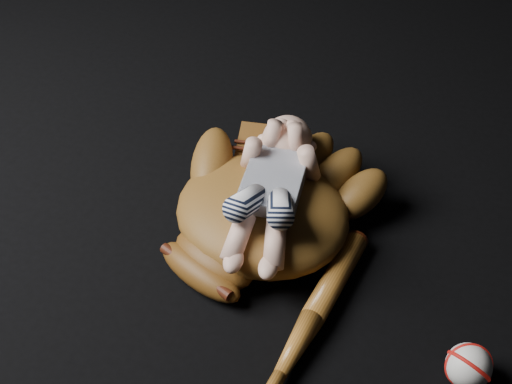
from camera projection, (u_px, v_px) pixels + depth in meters
baseball_glove at (262, 207)px, 1.22m from camera, size 0.51×0.55×0.14m
newborn_baby at (270, 189)px, 1.18m from camera, size 0.21×0.37×0.14m
baseball_bat at (306, 329)px, 1.09m from camera, size 0.08×0.43×0.04m
baseball at (469, 366)px, 1.03m from camera, size 0.07×0.07×0.07m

